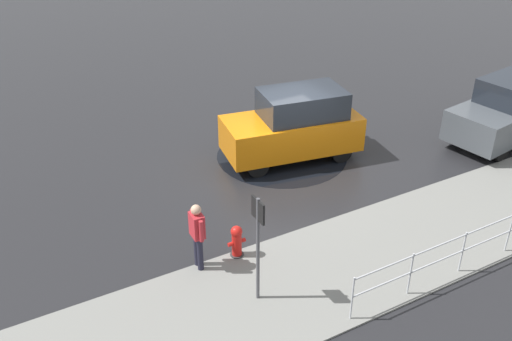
% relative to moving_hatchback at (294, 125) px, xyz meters
% --- Properties ---
extents(ground_plane, '(60.00, 60.00, 0.00)m').
position_rel_moving_hatchback_xyz_m(ground_plane, '(0.58, 0.64, -1.03)').
color(ground_plane, black).
extents(kerb_strip, '(24.00, 3.20, 0.04)m').
position_rel_moving_hatchback_xyz_m(kerb_strip, '(0.58, 4.84, -1.01)').
color(kerb_strip, slate).
rests_on(kerb_strip, ground).
extents(moving_hatchback, '(4.13, 2.34, 2.06)m').
position_rel_moving_hatchback_xyz_m(moving_hatchback, '(0.00, 0.00, 0.00)').
color(moving_hatchback, orange).
rests_on(moving_hatchback, ground).
extents(parked_sedan, '(4.51, 2.35, 1.98)m').
position_rel_moving_hatchback_xyz_m(parked_sedan, '(-6.52, 2.19, -0.03)').
color(parked_sedan, '#474C51').
rests_on(parked_sedan, ground).
extents(fire_hydrant, '(0.42, 0.31, 0.80)m').
position_rel_moving_hatchback_xyz_m(fire_hydrant, '(3.65, 3.38, -0.63)').
color(fire_hydrant, red).
rests_on(fire_hydrant, ground).
extents(pedestrian, '(0.25, 0.57, 1.62)m').
position_rel_moving_hatchback_xyz_m(pedestrian, '(4.56, 3.35, -0.07)').
color(pedestrian, '#B2262D').
rests_on(pedestrian, ground).
extents(metal_railing, '(7.31, 0.04, 1.05)m').
position_rel_moving_hatchback_xyz_m(metal_railing, '(-0.97, 6.21, -0.32)').
color(metal_railing, '#B7BABF').
rests_on(metal_railing, ground).
extents(sign_post, '(0.07, 0.44, 2.40)m').
position_rel_moving_hatchback_xyz_m(sign_post, '(3.93, 4.82, 0.55)').
color(sign_post, '#4C4C51').
rests_on(sign_post, ground).
extents(puddle_patch, '(3.86, 3.86, 0.01)m').
position_rel_moving_hatchback_xyz_m(puddle_patch, '(0.25, -0.25, -1.02)').
color(puddle_patch, black).
rests_on(puddle_patch, ground).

